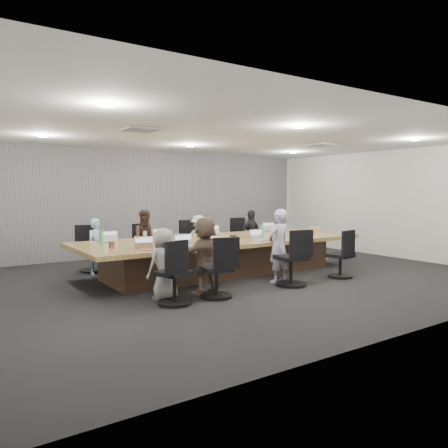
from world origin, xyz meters
TOP-DOWN VIEW (x-y plane):
  - floor at (0.00, 0.00)m, footprint 10.00×8.00m
  - ceiling at (0.00, 0.00)m, footprint 10.00×8.00m
  - wall_back at (0.00, 4.00)m, footprint 10.00×0.00m
  - wall_front at (0.00, -4.00)m, footprint 10.00×0.00m
  - wall_right at (5.00, 0.00)m, footprint 0.00×8.00m
  - curtain at (0.00, 3.92)m, footprint 9.80×0.04m
  - conference_table at (0.00, 0.50)m, footprint 6.00×2.20m
  - chair_0 at (-2.20, 2.20)m, footprint 0.69×0.69m
  - chair_1 at (-1.09, 2.20)m, footprint 0.66×0.66m
  - chair_2 at (0.25, 2.20)m, footprint 0.57×0.57m
  - chair_3 at (1.80, 2.20)m, footprint 0.58×0.58m
  - chair_4 at (-1.99, -1.20)m, footprint 0.69×0.69m
  - chair_5 at (-1.22, -1.20)m, footprint 0.65×0.65m
  - chair_6 at (0.40, -1.20)m, footprint 0.68×0.68m
  - chair_7 at (1.73, -1.20)m, footprint 0.57×0.57m
  - person_0 at (-2.20, 1.85)m, footprint 0.48×0.38m
  - laptop_0 at (-2.20, 1.30)m, footprint 0.35×0.26m
  - person_1 at (-1.09, 1.85)m, footprint 0.74×0.63m
  - laptop_1 at (-1.09, 1.30)m, footprint 0.36×0.26m
  - person_2 at (0.25, 1.85)m, footprint 0.77×0.48m
  - laptop_2 at (0.25, 1.30)m, footprint 0.36×0.28m
  - person_3 at (1.80, 1.85)m, footprint 0.77×0.45m
  - laptop_3 at (1.80, 1.30)m, footprint 0.34×0.24m
  - person_4 at (-1.99, -0.85)m, footprint 0.60×0.44m
  - laptop_4 at (-1.99, -0.30)m, footprint 0.37×0.29m
  - person_5 at (-1.22, -0.85)m, footprint 1.25×0.54m
  - laptop_5 at (-1.22, -0.30)m, footprint 0.36×0.29m
  - person_6 at (0.40, -0.85)m, footprint 0.56×0.41m
  - laptop_6 at (0.40, -0.30)m, footprint 0.29×0.20m
  - bottle_green_left at (-2.41, 0.91)m, footprint 0.09×0.09m
  - bottle_green_right at (0.81, 0.17)m, footprint 0.08×0.08m
  - bottle_clear at (-1.68, 0.58)m, footprint 0.08×0.08m
  - cup_white_far at (-0.37, 0.78)m, footprint 0.10×0.10m
  - cup_white_near at (1.25, 0.70)m, footprint 0.10×0.10m
  - mug_brown at (-2.45, 0.25)m, footprint 0.11×0.11m
  - mic_left at (-0.57, 0.35)m, footprint 0.17×0.13m
  - mic_right at (0.43, 0.69)m, footprint 0.15×0.11m
  - stapler at (-0.42, -0.14)m, footprint 0.17×0.05m
  - canvas_bag at (2.60, 0.39)m, footprint 0.25×0.18m
  - snack_packet at (2.62, 0.24)m, footprint 0.20×0.21m

SIDE VIEW (x-z plane):
  - floor at x=0.00m, z-range 0.00..0.00m
  - chair_7 at x=1.73m, z-range 0.00..0.74m
  - chair_1 at x=-1.09m, z-range 0.00..0.76m
  - chair_0 at x=-2.20m, z-range 0.00..0.80m
  - conference_table at x=0.00m, z-range 0.03..0.77m
  - chair_5 at x=-1.22m, z-range 0.00..0.80m
  - chair_4 at x=-1.99m, z-range 0.00..0.81m
  - chair_2 at x=0.25m, z-range 0.00..0.82m
  - chair_3 at x=1.80m, z-range 0.00..0.83m
  - chair_6 at x=0.40m, z-range 0.00..0.87m
  - person_4 at x=-1.99m, z-range 0.00..1.15m
  - person_2 at x=0.25m, z-range 0.00..1.16m
  - person_0 at x=-2.20m, z-range 0.00..1.17m
  - person_3 at x=1.80m, z-range 0.00..1.24m
  - person_5 at x=-1.22m, z-range 0.00..1.31m
  - person_1 at x=-1.09m, z-range 0.00..1.32m
  - person_6 at x=0.40m, z-range 0.00..1.39m
  - laptop_0 at x=-2.20m, z-range 0.74..0.76m
  - laptop_1 at x=-1.09m, z-range 0.74..0.76m
  - laptop_2 at x=0.25m, z-range 0.74..0.76m
  - laptop_3 at x=1.80m, z-range 0.74..0.76m
  - laptop_4 at x=-1.99m, z-range 0.74..0.76m
  - laptop_5 at x=-1.22m, z-range 0.74..0.76m
  - laptop_6 at x=0.40m, z-range 0.74..0.76m
  - mic_right at x=0.43m, z-range 0.74..0.77m
  - mic_left at x=-0.57m, z-range 0.74..0.77m
  - snack_packet at x=2.62m, z-range 0.74..0.78m
  - stapler at x=-0.42m, z-range 0.74..0.80m
  - cup_white_near at x=1.25m, z-range 0.74..0.84m
  - cup_white_far at x=-0.37m, z-range 0.74..0.85m
  - mug_brown at x=-2.45m, z-range 0.74..0.86m
  - canvas_bag at x=2.60m, z-range 0.74..0.87m
  - bottle_clear at x=-1.68m, z-range 0.74..0.98m
  - bottle_green_right at x=0.81m, z-range 0.74..1.00m
  - bottle_green_left at x=-2.41m, z-range 0.74..1.02m
  - wall_back at x=0.00m, z-range 0.00..2.80m
  - wall_front at x=0.00m, z-range 0.00..2.80m
  - wall_right at x=5.00m, z-range 0.00..2.80m
  - curtain at x=0.00m, z-range 0.00..2.80m
  - ceiling at x=0.00m, z-range 2.80..2.80m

